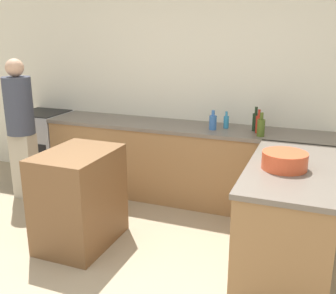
# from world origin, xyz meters

# --- Properties ---
(wall_back) EXTENTS (8.00, 0.06, 2.70)m
(wall_back) POSITION_xyz_m (0.00, 2.51, 1.35)
(wall_back) COLOR silver
(wall_back) RESTS_ON ground_plane
(counter_back) EXTENTS (3.27, 0.63, 0.89)m
(counter_back) POSITION_xyz_m (0.00, 2.18, 0.45)
(counter_back) COLOR olive
(counter_back) RESTS_ON ground_plane
(counter_peninsula) EXTENTS (0.69, 1.47, 0.89)m
(counter_peninsula) POSITION_xyz_m (1.29, 1.16, 0.45)
(counter_peninsula) COLOR olive
(counter_peninsula) RESTS_ON ground_plane
(range_oven) EXTENTS (0.62, 0.61, 0.90)m
(range_oven) POSITION_xyz_m (-1.95, 2.18, 0.45)
(range_oven) COLOR #ADADB2
(range_oven) RESTS_ON ground_plane
(island_table) EXTENTS (0.58, 0.79, 0.89)m
(island_table) POSITION_xyz_m (-0.53, 0.87, 0.45)
(island_table) COLOR brown
(island_table) RESTS_ON ground_plane
(mixing_bowl) EXTENTS (0.35, 0.35, 0.13)m
(mixing_bowl) POSITION_xyz_m (1.23, 1.07, 0.96)
(mixing_bowl) COLOR #DB512D
(mixing_bowl) RESTS_ON counter_peninsula
(dish_soap_bottle) EXTENTS (0.06, 0.06, 0.18)m
(dish_soap_bottle) POSITION_xyz_m (0.50, 2.23, 0.96)
(dish_soap_bottle) COLOR #338CBF
(dish_soap_bottle) RESTS_ON counter_back
(olive_oil_bottle) EXTENTS (0.08, 0.08, 0.24)m
(olive_oil_bottle) POSITION_xyz_m (0.91, 2.01, 0.99)
(olive_oil_bottle) COLOR #475B1E
(olive_oil_bottle) RESTS_ON counter_back
(wine_bottle_dark) EXTENTS (0.07, 0.07, 0.26)m
(wine_bottle_dark) POSITION_xyz_m (0.82, 2.22, 0.99)
(wine_bottle_dark) COLOR black
(wine_bottle_dark) RESTS_ON counter_back
(water_bottle_blue) EXTENTS (0.08, 0.08, 0.21)m
(water_bottle_blue) POSITION_xyz_m (0.38, 2.11, 0.97)
(water_bottle_blue) COLOR #386BB7
(water_bottle_blue) RESTS_ON counter_back
(hot_sauce_bottle) EXTENTS (0.06, 0.06, 0.25)m
(hot_sauce_bottle) POSITION_xyz_m (0.86, 2.14, 0.99)
(hot_sauce_bottle) COLOR red
(hot_sauce_bottle) RESTS_ON counter_back
(person_by_range) EXTENTS (0.32, 0.32, 1.63)m
(person_by_range) POSITION_xyz_m (-1.73, 1.54, 0.89)
(person_by_range) COLOR #ADA38E
(person_by_range) RESTS_ON ground_plane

